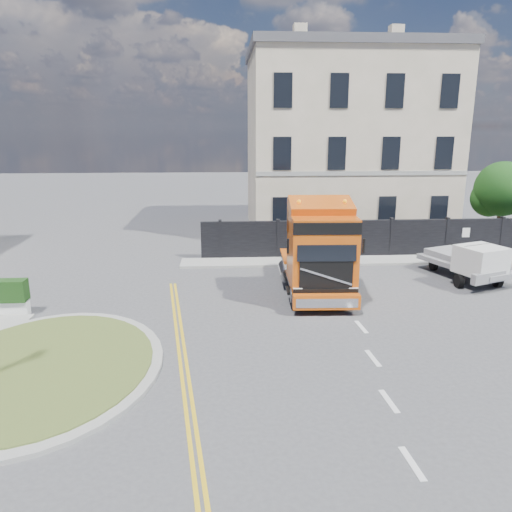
{
  "coord_description": "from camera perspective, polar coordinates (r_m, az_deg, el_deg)",
  "views": [
    {
      "loc": [
        -1.67,
        -16.27,
        6.75
      ],
      "look_at": [
        -0.53,
        2.69,
        1.8
      ],
      "focal_mm": 35.0,
      "sensor_mm": 36.0,
      "label": 1
    }
  ],
  "objects": [
    {
      "name": "georgian_building",
      "position": [
        33.67,
        9.97,
        12.73
      ],
      "size": [
        12.3,
        10.3,
        12.8
      ],
      "color": "beige",
      "rests_on": "ground"
    },
    {
      "name": "ground",
      "position": [
        17.7,
        2.25,
        -7.83
      ],
      "size": [
        120.0,
        120.0,
        0.0
      ],
      "primitive_type": "plane",
      "color": "#424244",
      "rests_on": "ground"
    },
    {
      "name": "traffic_island",
      "position": [
        15.78,
        -23.32,
        -11.68
      ],
      "size": [
        6.8,
        6.8,
        0.17
      ],
      "color": "gray",
      "rests_on": "ground"
    },
    {
      "name": "hoarding_fence",
      "position": [
        27.19,
        14.24,
        1.95
      ],
      "size": [
        18.8,
        0.25,
        2.0
      ],
      "color": "black",
      "rests_on": "ground"
    },
    {
      "name": "tree",
      "position": [
        32.81,
        26.06,
        6.66
      ],
      "size": [
        3.2,
        3.2,
        4.8
      ],
      "color": "#382619",
      "rests_on": "ground"
    },
    {
      "name": "truck",
      "position": [
        20.19,
        7.18,
        0.19
      ],
      "size": [
        2.69,
        6.65,
        3.94
      ],
      "rotation": [
        0.0,
        0.0,
        -0.04
      ],
      "color": "black",
      "rests_on": "ground"
    },
    {
      "name": "flatbed_pickup",
      "position": [
        23.83,
        23.66,
        -0.68
      ],
      "size": [
        3.17,
        4.76,
        1.81
      ],
      "rotation": [
        0.0,
        0.0,
        0.37
      ],
      "color": "gray",
      "rests_on": "ground"
    },
    {
      "name": "pavement_far",
      "position": [
        26.41,
        13.55,
        -0.48
      ],
      "size": [
        20.0,
        1.6,
        0.12
      ],
      "primitive_type": "cube",
      "color": "gray",
      "rests_on": "ground"
    }
  ]
}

